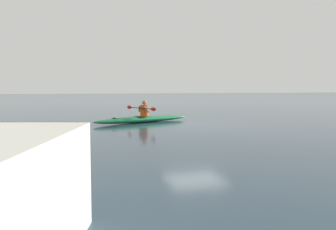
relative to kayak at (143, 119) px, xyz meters
The scene contains 3 objects.
ground_plane 2.60m from the kayak, 139.64° to the left, with size 160.00×160.00×0.00m, color #283D4C.
kayak is the anchor object (origin of this frame).
kayaker 0.46m from the kayak, 159.45° to the right, with size 0.89×2.30×0.74m.
Camera 1 is at (5.70, 14.54, 1.64)m, focal length 38.09 mm.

